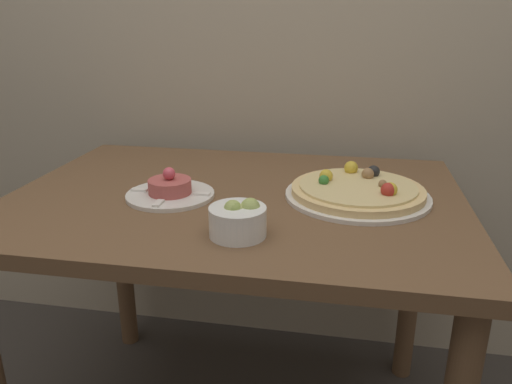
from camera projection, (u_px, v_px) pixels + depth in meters
The scene contains 4 objects.
dining_table at pixel (236, 234), 1.27m from camera, with size 1.11×0.80×0.74m.
pizza_plate at pixel (358, 191), 1.20m from camera, with size 0.35×0.35×0.06m.
tartare_plate at pixel (170, 190), 1.21m from camera, with size 0.21×0.21×0.07m.
small_bowl at pixel (238, 219), 0.99m from camera, with size 0.12×0.12×0.08m.
Camera 1 is at (0.26, -0.73, 1.16)m, focal length 35.00 mm.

